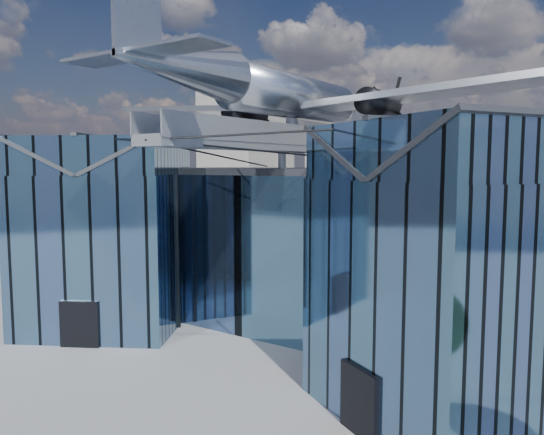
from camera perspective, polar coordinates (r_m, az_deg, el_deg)
The scene contains 4 objects.
ground_plane at distance 29.29m, azimuth -2.31°, elevation -14.49°, with size 120.00×120.00×0.00m, color gray.
museum at distance 32.65m, azimuth 3.83°, elevation -2.36°, with size 32.88×24.50×17.60m.
bg_towers at distance 73.98m, azimuth 23.05°, elevation 5.12°, with size 77.00×24.50×26.00m.
tree_side_w at distance 53.27m, azimuth -21.49°, elevation -2.33°, with size 3.30×3.30×4.53m.
Camera 1 is at (16.61, -21.92, 10.06)m, focal length 35.00 mm.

